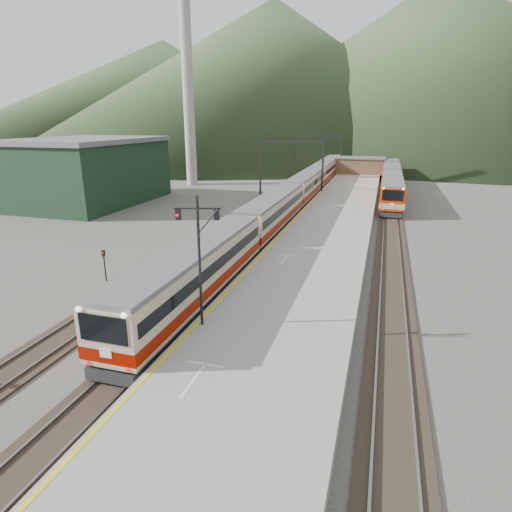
% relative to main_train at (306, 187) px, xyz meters
% --- Properties ---
extents(track_main, '(2.60, 200.00, 0.23)m').
position_rel_main_train_xyz_m(track_main, '(0.00, -12.11, -1.81)').
color(track_main, black).
rests_on(track_main, ground).
extents(track_far, '(2.60, 200.00, 0.23)m').
position_rel_main_train_xyz_m(track_far, '(-5.00, -12.11, -1.81)').
color(track_far, black).
rests_on(track_far, ground).
extents(track_second, '(2.60, 200.00, 0.23)m').
position_rel_main_train_xyz_m(track_second, '(11.50, -12.11, -1.81)').
color(track_second, black).
rests_on(track_second, ground).
extents(platform, '(8.00, 100.00, 1.00)m').
position_rel_main_train_xyz_m(platform, '(5.60, -14.11, -1.38)').
color(platform, gray).
rests_on(platform, ground).
extents(gantry_near, '(9.55, 0.25, 8.00)m').
position_rel_main_train_xyz_m(gantry_near, '(-2.85, 2.89, 3.71)').
color(gantry_near, black).
rests_on(gantry_near, ground).
extents(gantry_far, '(9.55, 0.25, 8.00)m').
position_rel_main_train_xyz_m(gantry_far, '(-2.85, 27.89, 3.71)').
color(gantry_far, black).
rests_on(gantry_far, ground).
extents(warehouse, '(14.50, 20.50, 8.60)m').
position_rel_main_train_xyz_m(warehouse, '(-28.00, -10.11, 2.44)').
color(warehouse, black).
rests_on(warehouse, ground).
extents(smokestack, '(1.80, 1.80, 30.00)m').
position_rel_main_train_xyz_m(smokestack, '(-22.00, 9.89, 13.12)').
color(smokestack, '#9E998E').
rests_on(smokestack, ground).
extents(station_shed, '(9.40, 4.40, 3.10)m').
position_rel_main_train_xyz_m(station_shed, '(5.60, 25.89, 0.69)').
color(station_shed, brown).
rests_on(station_shed, platform).
extents(hill_a, '(180.00, 180.00, 60.00)m').
position_rel_main_train_xyz_m(hill_a, '(-40.00, 137.89, 28.12)').
color(hill_a, '#364C2C').
rests_on(hill_a, ground).
extents(hill_b, '(220.00, 220.00, 75.00)m').
position_rel_main_train_xyz_m(hill_b, '(30.00, 177.89, 35.62)').
color(hill_b, '#364C2C').
rests_on(hill_b, ground).
extents(hill_d, '(200.00, 200.00, 55.00)m').
position_rel_main_train_xyz_m(hill_d, '(-120.00, 187.89, 25.62)').
color(hill_d, '#364C2C').
rests_on(hill_d, ground).
extents(main_train, '(2.70, 92.71, 3.29)m').
position_rel_main_train_xyz_m(main_train, '(0.00, 0.00, 0.00)').
color(main_train, tan).
rests_on(main_train, track_main).
extents(second_train, '(2.79, 38.03, 3.41)m').
position_rel_main_train_xyz_m(second_train, '(11.50, 9.51, 0.06)').
color(second_train, red).
rests_on(second_train, track_second).
extents(signal_mast, '(2.13, 0.75, 6.56)m').
position_rel_main_train_xyz_m(signal_mast, '(2.16, -41.50, 3.14)').
color(signal_mast, black).
rests_on(signal_mast, platform).
extents(short_signal_a, '(0.26, 0.23, 2.27)m').
position_rel_main_train_xyz_m(short_signal_a, '(-2.15, -45.01, -0.41)').
color(short_signal_a, black).
rests_on(short_signal_a, ground).
extents(short_signal_b, '(0.25, 0.21, 2.27)m').
position_rel_main_train_xyz_m(short_signal_b, '(-3.01, -26.97, -0.41)').
color(short_signal_b, black).
rests_on(short_signal_b, ground).
extents(short_signal_c, '(0.24, 0.19, 2.27)m').
position_rel_main_train_xyz_m(short_signal_c, '(-7.88, -35.39, -0.41)').
color(short_signal_c, black).
rests_on(short_signal_c, ground).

